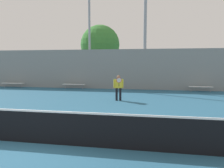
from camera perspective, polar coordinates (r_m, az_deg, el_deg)
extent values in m
plane|color=#285B7A|center=(6.88, -19.09, -14.39)|extent=(100.00, 100.00, 0.00)
cube|color=black|center=(6.74, -19.22, -10.71)|extent=(10.86, 0.03, 0.92)
cube|color=white|center=(6.62, -19.36, -6.67)|extent=(10.86, 0.04, 0.05)
cylinder|color=black|center=(13.34, 1.21, -2.69)|extent=(0.14, 0.14, 0.78)
cylinder|color=black|center=(13.36, 2.18, -2.68)|extent=(0.14, 0.14, 0.78)
cube|color=yellow|center=(13.27, 1.70, 0.11)|extent=(0.45, 0.30, 0.53)
cylinder|color=yellow|center=(13.25, 0.60, 0.14)|extent=(0.10, 0.10, 0.52)
cylinder|color=yellow|center=(13.30, 2.80, 0.15)|extent=(0.10, 0.10, 0.52)
sphere|color=#8E6647|center=(13.24, 1.71, 1.84)|extent=(0.21, 0.21, 0.21)
cylinder|color=black|center=(12.99, 1.83, -0.11)|extent=(0.03, 0.03, 0.22)
torus|color=red|center=(12.97, 1.83, 1.01)|extent=(0.31, 0.10, 0.31)
cylinder|color=silver|center=(12.97, 1.83, 1.01)|extent=(0.26, 0.07, 0.27)
cube|color=white|center=(22.32, -24.48, 0.20)|extent=(2.18, 0.40, 0.04)
cylinder|color=gray|center=(22.85, -26.26, -0.29)|extent=(0.06, 0.06, 0.38)
cylinder|color=gray|center=(21.85, -22.58, -0.39)|extent=(0.06, 0.06, 0.38)
cube|color=white|center=(18.71, 22.17, -0.66)|extent=(1.81, 0.40, 0.04)
cylinder|color=gray|center=(18.60, 19.96, -1.28)|extent=(0.06, 0.06, 0.38)
cylinder|color=gray|center=(18.89, 24.30, -1.33)|extent=(0.06, 0.06, 0.38)
cube|color=white|center=(19.53, -9.97, -0.08)|extent=(2.00, 0.40, 0.04)
cylinder|color=gray|center=(19.85, -12.12, -0.65)|extent=(0.06, 0.06, 0.38)
cylinder|color=gray|center=(19.29, -7.73, -0.75)|extent=(0.06, 0.06, 0.38)
cylinder|color=#939399|center=(19.13, 8.59, 11.15)|extent=(0.27, 0.27, 8.36)
cylinder|color=#939399|center=(20.63, -5.93, 14.59)|extent=(0.20, 0.20, 11.08)
cube|color=gray|center=(19.11, 0.65, 3.88)|extent=(34.12, 0.06, 3.47)
cylinder|color=brown|center=(24.19, -3.08, 3.17)|extent=(0.43, 0.43, 2.57)
sphere|color=#387A33|center=(24.25, -3.11, 10.24)|extent=(4.25, 4.25, 4.25)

